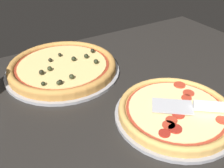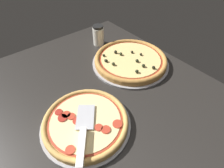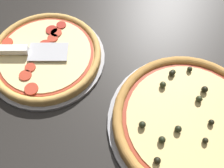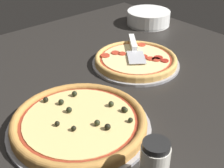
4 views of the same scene
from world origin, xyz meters
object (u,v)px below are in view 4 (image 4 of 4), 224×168
(serving_spatula, at_px, (134,45))
(plate_stack, at_px, (148,18))
(pizza_front, at_px, (136,59))
(parmesan_shaker, at_px, (155,164))
(pizza_back, at_px, (79,121))

(serving_spatula, relative_size, plate_stack, 1.02)
(plate_stack, bearing_deg, pizza_front, 127.21)
(serving_spatula, xyz_separation_m, parmesan_shaker, (-0.50, 0.43, 0.01))
(pizza_front, relative_size, pizza_back, 0.84)
(serving_spatula, bearing_deg, pizza_front, 141.96)
(pizza_front, distance_m, parmesan_shaker, 0.58)
(plate_stack, height_order, parmesan_shaker, parmesan_shaker)
(pizza_front, xyz_separation_m, parmesan_shaker, (-0.44, 0.38, 0.03))
(plate_stack, bearing_deg, pizza_back, 120.66)
(pizza_back, height_order, plate_stack, plate_stack)
(pizza_back, xyz_separation_m, plate_stack, (0.45, -0.75, 0.01))
(pizza_front, xyz_separation_m, pizza_back, (-0.17, 0.39, 0.00))
(pizza_front, relative_size, serving_spatula, 1.45)
(serving_spatula, bearing_deg, pizza_back, 118.25)
(serving_spatula, distance_m, parmesan_shaker, 0.66)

